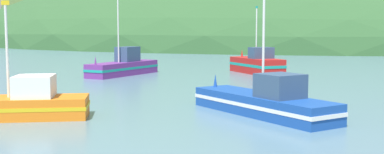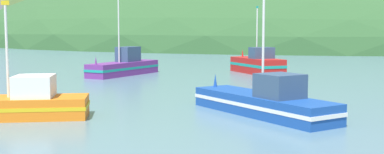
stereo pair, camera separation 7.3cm
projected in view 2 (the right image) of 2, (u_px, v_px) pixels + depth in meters
The scene contains 8 objects.
hill_far_center at pixel (289, 42), 158.02m from camera, with size 206.92×165.54×44.96m, color #2D562D.
hill_far_right at pixel (291, 38), 221.32m from camera, with size 150.29×120.23×74.34m, color #516B38.
hill_mid_left at pixel (333, 40), 193.50m from camera, with size 123.09×98.48×55.56m, color #516B38.
hill_far_left at pixel (151, 41), 177.05m from camera, with size 109.95×87.96×103.25m, color #516B38.
fishing_boat_blue at pixel (264, 102), 23.48m from camera, with size 7.84×7.35×6.83m.
fishing_boat_purple at pixel (124, 66), 44.15m from camera, with size 3.87×8.62×7.90m.
fishing_boat_orange at pixel (12, 104), 22.64m from camera, with size 7.61×4.92×5.43m.
fishing_boat_red at pixel (257, 64), 46.03m from camera, with size 5.94×6.74×6.29m.
Camera 2 is at (10.74, -1.91, 4.12)m, focal length 45.72 mm.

